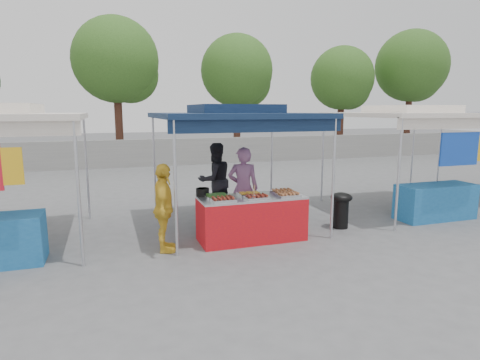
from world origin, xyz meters
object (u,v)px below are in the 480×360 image
object	(u,v)px
vendor_woman	(243,189)
helper_man	(215,180)
vendor_table	(252,218)
cooking_pot	(203,192)
wok_burner	(341,207)
customer_person	(164,208)

from	to	relation	value
vendor_woman	helper_man	distance (m)	1.21
vendor_table	cooking_pot	xyz separation A→B (m)	(-0.86, 0.36, 0.50)
wok_burner	customer_person	bearing A→B (deg)	177.58
wok_burner	helper_man	xyz separation A→B (m)	(-2.27, 1.75, 0.41)
wok_burner	customer_person	size ratio (longest dim) A/B	0.49
cooking_pot	wok_burner	distance (m)	2.97
wok_burner	vendor_table	bearing A→B (deg)	177.76
helper_man	vendor_table	bearing A→B (deg)	82.38
cooking_pot	vendor_woman	bearing A→B (deg)	21.30
vendor_woman	vendor_table	bearing A→B (deg)	102.15
cooking_pot	helper_man	size ratio (longest dim) A/B	0.15
cooking_pot	customer_person	size ratio (longest dim) A/B	0.16
vendor_table	wok_burner	world-z (taller)	vendor_table
vendor_table	customer_person	world-z (taller)	customer_person
cooking_pot	vendor_table	bearing A→B (deg)	-22.40
cooking_pot	helper_man	distance (m)	1.68
wok_burner	customer_person	xyz separation A→B (m)	(-3.73, -0.27, 0.33)
cooking_pot	customer_person	bearing A→B (deg)	-149.52
cooking_pot	helper_man	xyz separation A→B (m)	(0.66, 1.55, -0.06)
helper_man	customer_person	size ratio (longest dim) A/B	1.10
vendor_woman	helper_man	bearing A→B (deg)	-58.36
vendor_table	cooking_pot	world-z (taller)	cooking_pot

